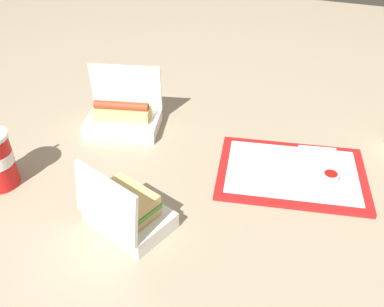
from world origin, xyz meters
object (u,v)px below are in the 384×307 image
object	(u,v)px
plastic_fork	(307,185)
clamshell_hotdog_corner	(123,116)
food_tray	(291,173)
clamshell_sandwich_front	(127,211)
ketchup_cup	(330,177)

from	to	relation	value
plastic_fork	clamshell_hotdog_corner	bearing A→B (deg)	-54.75
food_tray	clamshell_sandwich_front	world-z (taller)	clamshell_sandwich_front
clamshell_sandwich_front	ketchup_cup	bearing A→B (deg)	-143.76
ketchup_cup	clamshell_sandwich_front	world-z (taller)	clamshell_sandwich_front
food_tray	plastic_fork	world-z (taller)	plastic_fork
ketchup_cup	food_tray	bearing A→B (deg)	-5.96
ketchup_cup	plastic_fork	xyz separation A→B (m)	(0.05, 0.04, -0.01)
clamshell_hotdog_corner	food_tray	bearing A→B (deg)	174.15
food_tray	ketchup_cup	world-z (taller)	ketchup_cup
food_tray	clamshell_hotdog_corner	xyz separation A→B (m)	(0.50, -0.05, 0.03)
plastic_fork	clamshell_hotdog_corner	size ratio (longest dim) A/B	0.47
food_tray	plastic_fork	xyz separation A→B (m)	(-0.04, 0.05, 0.01)
plastic_fork	ketchup_cup	bearing A→B (deg)	173.12
clamshell_sandwich_front	food_tray	bearing A→B (deg)	-135.41
food_tray	clamshell_sandwich_front	xyz separation A→B (m)	(0.31, 0.30, 0.04)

